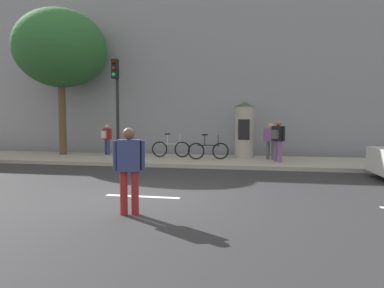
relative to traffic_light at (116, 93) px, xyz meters
name	(u,v)px	position (x,y,z in m)	size (l,w,h in m)	color
ground_plane	(142,197)	(2.95, -5.24, -2.90)	(80.00, 80.00, 0.00)	#2B2B2D
sidewalk_curb	(197,161)	(2.95, 1.76, -2.83)	(36.00, 4.00, 0.15)	#9E9B93
lane_markings	(142,196)	(2.95, -5.24, -2.90)	(25.80, 0.16, 0.01)	silver
building_backdrop	(213,74)	(2.95, 6.76, 1.59)	(36.00, 5.00, 8.99)	gray
traffic_light	(116,93)	(0.00, 0.00, 0.00)	(0.24, 0.45, 4.07)	black
poster_column	(244,129)	(4.93, 2.84, -1.48)	(0.92, 0.92, 2.51)	#9E9B93
street_tree	(61,49)	(-4.02, 2.56, 2.44)	(4.43, 4.43, 7.10)	brown
pedestrian_with_bag	(129,164)	(3.25, -6.76, -1.95)	(0.57, 0.35, 1.63)	maroon
pedestrian_near_pole	(271,138)	(6.09, 2.16, -1.83)	(0.59, 0.46, 1.55)	#4C4C51
pedestrian_in_dark_shirt	(107,137)	(-1.81, 2.86, -1.86)	(0.57, 0.53, 1.50)	navy
pedestrian_in_light_jacket	(278,137)	(6.33, 1.23, -1.75)	(0.54, 0.54, 1.67)	#724C84
bicycle_leaning	(208,150)	(3.46, 1.66, -2.36)	(1.73, 0.51, 1.09)	black
bicycle_upright	(171,149)	(1.64, 2.24, -2.36)	(1.77, 0.20, 1.09)	black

